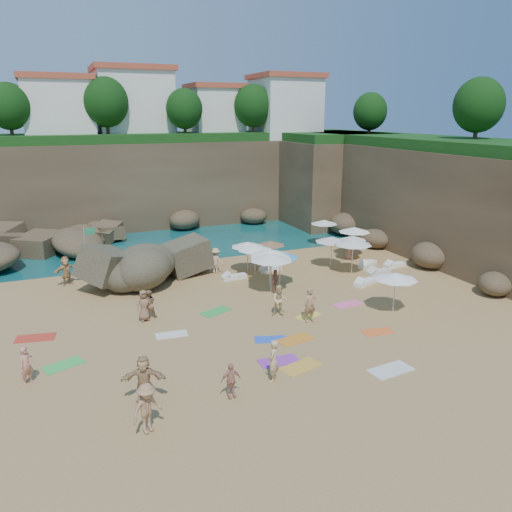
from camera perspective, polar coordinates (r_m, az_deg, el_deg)
name	(u,v)px	position (r m, az deg, el deg)	size (l,w,h in m)	color
ground	(244,307)	(28.59, -1.40, -5.82)	(120.00, 120.00, 0.00)	tan
seawater	(146,213)	(56.59, -12.51, 4.80)	(120.00, 120.00, 0.00)	#0C4751
cliff_back	(172,182)	(51.51, -9.55, 8.39)	(44.00, 8.00, 8.00)	brown
cliff_right	(421,196)	(43.96, 18.38, 6.52)	(8.00, 30.00, 8.00)	brown
cliff_corner	(327,180)	(52.46, 8.11, 8.59)	(10.00, 12.00, 8.00)	brown
rock_promontory	(37,256)	(42.15, -23.78, 0.01)	(12.00, 7.00, 2.00)	brown
clifftop_buildings	(177,107)	(52.09, -9.06, 16.49)	(28.48, 9.48, 7.00)	white
clifftop_trees	(214,106)	(46.55, -4.87, 16.72)	(35.60, 23.82, 4.40)	#11380F
rock_outcrop	(149,278)	(34.08, -12.09, -2.53)	(7.15, 5.37, 2.86)	brown
flag_pole	(88,247)	(33.81, -18.70, 0.95)	(0.70, 0.24, 3.66)	silver
parasol_0	(248,244)	(34.14, -0.97, 1.33)	(2.28, 2.28, 2.16)	silver
parasol_1	(255,248)	(33.21, -0.12, 0.98)	(2.32, 2.32, 2.19)	silver
parasol_2	(324,222)	(41.89, 7.80, 3.87)	(2.22, 2.22, 2.10)	silver
parasol_3	(354,230)	(38.78, 11.19, 2.97)	(2.40, 2.40, 2.27)	silver
parasol_4	(332,239)	(35.64, 8.66, 1.90)	(2.37, 2.37, 2.24)	silver
parasol_5	(270,252)	(31.21, 1.62, 0.42)	(2.58, 2.58, 2.44)	silver
parasol_6	(271,243)	(35.26, 1.67, 1.49)	(2.06, 2.06, 1.95)	silver
parasol_7	(353,242)	(34.43, 11.05, 1.59)	(2.57, 2.57, 2.43)	silver
parasol_8	(353,238)	(37.68, 11.03, 2.04)	(1.98, 1.98, 1.88)	silver
parasol_9	(271,257)	(30.12, 1.76, -0.12)	(2.61, 2.61, 2.46)	silver
parasol_10	(280,255)	(31.38, 2.77, 0.14)	(2.37, 2.37, 2.24)	silver
parasol_11	(396,276)	(28.23, 15.67, -2.24)	(2.39, 2.39, 2.26)	silver
lounger_0	(234,277)	(33.23, -2.50, -2.42)	(1.70, 0.57, 0.27)	white
lounger_1	(270,269)	(34.85, 1.63, -1.54)	(1.61, 0.54, 0.25)	white
lounger_2	(395,265)	(37.13, 15.55, -1.01)	(1.73, 0.58, 0.27)	white
lounger_3	(365,282)	(32.90, 12.36, -2.97)	(1.73, 0.58, 0.27)	white
lounger_4	(379,272)	(35.15, 13.83, -1.82)	(1.86, 0.62, 0.29)	silver
lounger_5	(368,264)	(36.81, 12.66, -0.94)	(1.86, 0.62, 0.29)	white
towel_2	(295,339)	(24.69, 4.51, -9.49)	(1.79, 0.89, 0.03)	orange
towel_3	(64,365)	(23.86, -21.13, -11.55)	(1.69, 0.84, 0.03)	green
towel_4	(301,367)	(22.28, 5.14, -12.49)	(1.83, 0.92, 0.03)	gold
towel_5	(172,335)	(25.47, -9.62, -8.85)	(1.56, 0.78, 0.03)	silver
towel_6	(279,361)	(22.67, 2.63, -11.91)	(1.81, 0.90, 0.03)	purple
towel_7	(35,338)	(27.05, -23.91, -8.55)	(1.84, 0.92, 0.03)	red
towel_8	(270,339)	(24.65, 1.67, -9.50)	(1.54, 0.77, 0.03)	blue
towel_9	(348,304)	(29.39, 10.46, -5.43)	(1.71, 0.85, 0.03)	pink
towel_10	(378,332)	(26.16, 13.75, -8.41)	(1.55, 0.77, 0.03)	orange
towel_11	(216,312)	(27.96, -4.61, -6.35)	(1.72, 0.86, 0.03)	green
towel_12	(308,316)	(27.47, 5.99, -6.81)	(1.47, 0.74, 0.03)	yellow
towel_13	(391,370)	(22.70, 15.15, -12.45)	(1.94, 0.97, 0.03)	silver
person_stand_0	(27,365)	(22.61, -24.75, -11.29)	(0.59, 0.39, 1.63)	tan
person_stand_1	(149,304)	(27.42, -12.13, -5.39)	(0.77, 0.60, 1.58)	#A77A53
person_stand_2	(216,261)	(34.24, -4.62, -0.55)	(1.16, 0.48, 1.80)	tan
person_stand_3	(275,281)	(30.46, 2.19, -2.92)	(0.88, 0.37, 1.50)	#9F654F
person_stand_4	(350,248)	(38.15, 10.71, 0.96)	(0.89, 0.48, 1.81)	tan
person_stand_5	(66,271)	(34.12, -20.87, -1.56)	(1.75, 0.50, 1.89)	tan
person_stand_6	(273,361)	(20.80, 1.97, -11.87)	(0.65, 0.43, 1.79)	#DDB77D
person_lie_0	(148,426)	(18.52, -12.20, -18.48)	(1.18, 1.82, 0.49)	#AB7B55
person_lie_1	(231,393)	(20.06, -2.88, -15.41)	(0.82, 1.41, 0.34)	tan
person_lie_2	(145,317)	(27.32, -12.60, -6.78)	(0.82, 1.67, 0.45)	#896144
person_lie_3	(145,395)	(20.27, -12.57, -15.22)	(1.69, 1.83, 0.49)	tan
person_lie_4	(310,318)	(26.67, 6.14, -7.05)	(0.67, 1.84, 0.44)	#A77C53
person_lie_5	(279,310)	(27.27, 2.69, -6.20)	(0.83, 1.71, 0.65)	#E6C382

